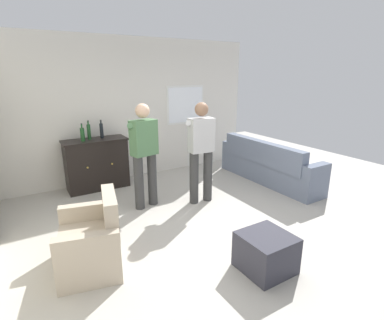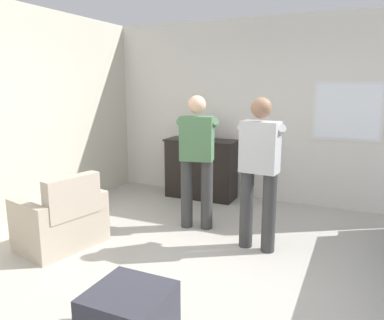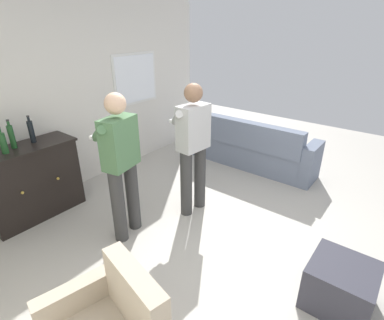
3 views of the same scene
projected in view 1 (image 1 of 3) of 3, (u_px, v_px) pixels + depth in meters
The scene contains 11 objects.
ground at pixel (209, 225), 4.35m from camera, with size 10.40×10.40×0.00m, color #B2ADA3.
wall_back_with_window at pixel (138, 109), 6.14m from camera, with size 5.20×0.15×2.80m.
couch at pixel (267, 166), 5.98m from camera, with size 0.57×2.36×0.85m.
armchair at pixel (92, 242), 3.37m from camera, with size 0.82×1.00×0.85m.
sideboard_cabinet at pixel (97, 164), 5.61m from camera, with size 1.14×0.49×0.95m.
bottle_wine_green at pixel (89, 131), 5.44m from camera, with size 0.06×0.06×0.35m.
bottle_liquor_amber at pixel (82, 134), 5.30m from camera, with size 0.07×0.07×0.32m.
bottle_spirits_clear at pixel (102, 130), 5.55m from camera, with size 0.06×0.06×0.34m.
ottoman at pixel (266, 252), 3.31m from camera, with size 0.53×0.53×0.42m, color #33333D.
person_standing_left at pixel (144, 151), 4.71m from camera, with size 0.55×0.51×1.68m.
person_standing_right at pixel (201, 148), 4.90m from camera, with size 0.56×0.49×1.68m.
Camera 1 is at (-2.25, -3.20, 2.13)m, focal length 28.00 mm.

